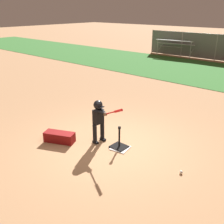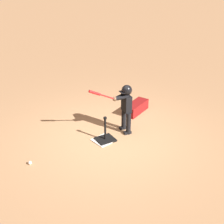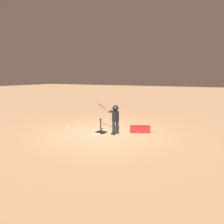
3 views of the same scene
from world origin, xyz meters
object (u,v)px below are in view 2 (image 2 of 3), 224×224
Objects in this scene: baseball at (30,163)px; equipment_bag at (136,108)px; batter_child at (125,103)px; batting_tee at (105,137)px.

baseball is 0.09× the size of equipment_bag.
equipment_bag is at bearing -165.85° from baseball.
equipment_bag is (-0.85, -0.72, -0.63)m from batter_child.
batter_child reaches higher than baseball.
batter_child is 1.28m from equipment_bag.
batting_tee is 0.49× the size of batter_child.
batting_tee is 1.81m from baseball.
equipment_bag is at bearing -139.94° from batter_child.
baseball is at bearing 2.59° from batter_child.
batter_child reaches higher than equipment_bag.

